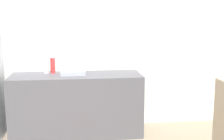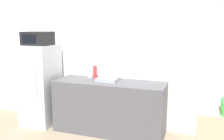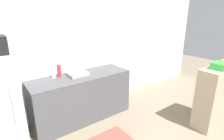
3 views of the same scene
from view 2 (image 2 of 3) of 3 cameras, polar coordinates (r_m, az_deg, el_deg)
The scene contains 7 objects.
wall_back at distance 4.58m, azimuth 0.62°, elevation 3.10°, with size 8.00×0.06×2.60m, color white.
refrigerator at distance 4.92m, azimuth -16.12°, elevation -3.30°, with size 0.60×0.67×1.50m.
microwave at distance 4.79m, azimuth -16.65°, elevation 6.92°, with size 0.51×0.36×0.25m.
counter at distance 4.42m, azimuth -0.57°, elevation -8.44°, with size 1.92×0.64×0.91m, color #4C4C51.
sink_basin at distance 4.34m, azimuth -0.92°, elevation -2.12°, with size 0.36×0.32×0.06m, color #9EA3A8.
bottle_tall at distance 4.55m, azimuth -3.91°, elevation -0.46°, with size 0.07×0.07×0.23m, color red.
bottle_short at distance 4.62m, azimuth -5.00°, elevation -1.01°, with size 0.08×0.08×0.12m, color silver.
Camera 2 is at (1.46, -1.45, 1.87)m, focal length 40.00 mm.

